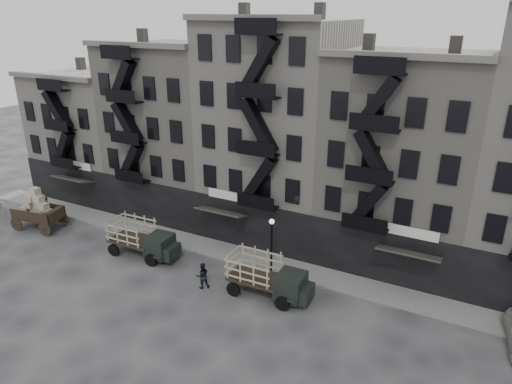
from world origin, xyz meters
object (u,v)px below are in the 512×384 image
at_px(wagon, 36,206).
at_px(stake_truck_west, 142,236).
at_px(stake_truck_east, 267,274).
at_px(pedestrian_mid, 202,276).
at_px(pedestrian_west, 47,207).

height_order(wagon, stake_truck_west, wagon).
height_order(stake_truck_east, pedestrian_mid, stake_truck_east).
height_order(pedestrian_west, pedestrian_mid, pedestrian_west).
bearing_deg(stake_truck_east, pedestrian_mid, -164.83).
distance_m(wagon, pedestrian_mid, 17.87).
relative_size(wagon, stake_truck_west, 0.79).
relative_size(wagon, pedestrian_west, 2.27).
xyz_separation_m(stake_truck_east, pedestrian_mid, (-4.28, -1.24, -0.67)).
bearing_deg(pedestrian_mid, wagon, -47.06).
relative_size(stake_truck_east, pedestrian_mid, 3.01).
relative_size(pedestrian_west, pedestrian_mid, 1.06).
bearing_deg(stake_truck_west, pedestrian_west, 171.81).
xyz_separation_m(stake_truck_west, pedestrian_mid, (6.60, -1.65, -0.67)).
distance_m(stake_truck_east, pedestrian_west, 23.26).
xyz_separation_m(stake_truck_west, stake_truck_east, (10.88, -0.41, 0.00)).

